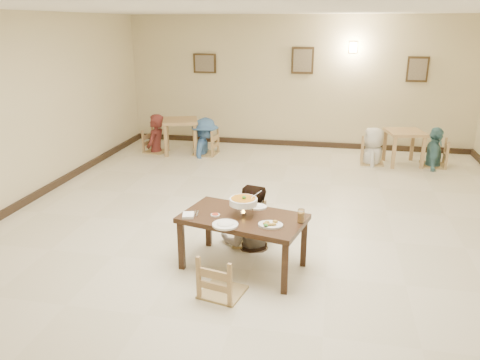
% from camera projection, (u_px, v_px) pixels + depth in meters
% --- Properties ---
extents(floor, '(10.00, 10.00, 0.00)m').
position_uv_depth(floor, '(265.00, 231.00, 6.64)').
color(floor, beige).
rests_on(floor, ground).
extents(ceiling, '(10.00, 10.00, 0.00)m').
position_uv_depth(ceiling, '(269.00, 7.00, 5.68)').
color(ceiling, white).
rests_on(ceiling, wall_back).
extents(wall_back, '(10.00, 0.00, 10.00)m').
position_uv_depth(wall_back, '(297.00, 83.00, 10.81)').
color(wall_back, beige).
rests_on(wall_back, floor).
extents(baseboard_back, '(8.00, 0.06, 0.12)m').
position_uv_depth(baseboard_back, '(295.00, 143.00, 11.24)').
color(baseboard_back, black).
rests_on(baseboard_back, floor).
extents(baseboard_left, '(0.06, 10.00, 0.12)m').
position_uv_depth(baseboard_left, '(15.00, 207.00, 7.36)').
color(baseboard_left, black).
rests_on(baseboard_left, floor).
extents(picture_a, '(0.55, 0.04, 0.45)m').
position_uv_depth(picture_a, '(205.00, 63.00, 11.05)').
color(picture_a, '#382816').
rests_on(picture_a, wall_back).
extents(picture_b, '(0.50, 0.04, 0.60)m').
position_uv_depth(picture_b, '(303.00, 61.00, 10.59)').
color(picture_b, '#382816').
rests_on(picture_b, wall_back).
extents(picture_c, '(0.45, 0.04, 0.55)m').
position_uv_depth(picture_c, '(418.00, 69.00, 10.17)').
color(picture_c, '#382816').
rests_on(picture_c, wall_back).
extents(wall_sconce, '(0.16, 0.05, 0.22)m').
position_uv_depth(wall_sconce, '(353.00, 47.00, 10.29)').
color(wall_sconce, '#FFD88C').
rests_on(wall_sconce, wall_back).
extents(main_table, '(1.57, 1.11, 0.67)m').
position_uv_depth(main_table, '(243.00, 222.00, 5.50)').
color(main_table, '#382113').
rests_on(main_table, floor).
extents(chair_far, '(0.46, 0.46, 0.97)m').
position_uv_depth(chair_far, '(251.00, 208.00, 6.19)').
color(chair_far, tan).
rests_on(chair_far, floor).
extents(chair_near, '(0.44, 0.44, 0.94)m').
position_uv_depth(chair_near, '(222.00, 255.00, 4.98)').
color(chair_near, tan).
rests_on(chair_near, floor).
extents(main_diner, '(0.87, 0.70, 1.67)m').
position_uv_depth(main_diner, '(251.00, 185.00, 6.03)').
color(main_diner, gray).
rests_on(main_diner, floor).
extents(curry_warmer, '(0.37, 0.33, 0.30)m').
position_uv_depth(curry_warmer, '(243.00, 202.00, 5.44)').
color(curry_warmer, silver).
rests_on(curry_warmer, main_table).
extents(rice_plate_far, '(0.28, 0.28, 0.06)m').
position_uv_depth(rice_plate_far, '(256.00, 206.00, 5.72)').
color(rice_plate_far, white).
rests_on(rice_plate_far, main_table).
extents(rice_plate_near, '(0.29, 0.29, 0.07)m').
position_uv_depth(rice_plate_near, '(225.00, 224.00, 5.21)').
color(rice_plate_near, white).
rests_on(rice_plate_near, main_table).
extents(fried_plate, '(0.28, 0.28, 0.06)m').
position_uv_depth(fried_plate, '(270.00, 224.00, 5.20)').
color(fried_plate, white).
rests_on(fried_plate, main_table).
extents(chili_dish, '(0.11, 0.11, 0.02)m').
position_uv_depth(chili_dish, '(215.00, 215.00, 5.48)').
color(chili_dish, white).
rests_on(chili_dish, main_table).
extents(napkin_cutlery, '(0.19, 0.27, 0.03)m').
position_uv_depth(napkin_cutlery, '(189.00, 215.00, 5.46)').
color(napkin_cutlery, white).
rests_on(napkin_cutlery, main_table).
extents(drink_glass, '(0.08, 0.08, 0.16)m').
position_uv_depth(drink_glass, '(301.00, 216.00, 5.28)').
color(drink_glass, white).
rests_on(drink_glass, main_table).
extents(bg_table_left, '(0.97, 0.97, 0.76)m').
position_uv_depth(bg_table_left, '(180.00, 126.00, 10.48)').
color(bg_table_left, tan).
rests_on(bg_table_left, floor).
extents(bg_table_right, '(0.85, 0.85, 0.71)m').
position_uv_depth(bg_table_right, '(405.00, 137.00, 9.61)').
color(bg_table_right, tan).
rests_on(bg_table_right, floor).
extents(bg_chair_ll, '(0.46, 0.46, 0.97)m').
position_uv_depth(bg_chair_ll, '(155.00, 131.00, 10.57)').
color(bg_chair_ll, tan).
rests_on(bg_chair_ll, floor).
extents(bg_chair_lr, '(0.51, 0.51, 1.08)m').
position_uv_depth(bg_chair_lr, '(205.00, 131.00, 10.38)').
color(bg_chair_lr, tan).
rests_on(bg_chair_lr, floor).
extents(bg_chair_rl, '(0.47, 0.47, 1.00)m').
position_uv_depth(bg_chair_rl, '(374.00, 140.00, 9.70)').
color(bg_chair_rl, tan).
rests_on(bg_chair_rl, floor).
extents(bg_chair_rr, '(0.50, 0.50, 1.06)m').
position_uv_depth(bg_chair_rr, '(436.00, 141.00, 9.53)').
color(bg_chair_rr, tan).
rests_on(bg_chair_rr, floor).
extents(bg_diner_a, '(0.45, 0.66, 1.74)m').
position_uv_depth(bg_diner_a, '(154.00, 114.00, 10.44)').
color(bg_diner_a, maroon).
rests_on(bg_diner_a, floor).
extents(bg_diner_b, '(0.67, 1.10, 1.64)m').
position_uv_depth(bg_diner_b, '(205.00, 118.00, 10.29)').
color(bg_diner_b, '#4672AA').
rests_on(bg_diner_b, floor).
extents(bg_diner_c, '(0.51, 0.76, 1.54)m').
position_uv_depth(bg_diner_c, '(375.00, 127.00, 9.61)').
color(bg_diner_c, silver).
rests_on(bg_diner_c, floor).
extents(bg_diner_d, '(0.54, 1.00, 1.62)m').
position_uv_depth(bg_diner_d, '(438.00, 127.00, 9.43)').
color(bg_diner_d, teal).
rests_on(bg_diner_d, floor).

